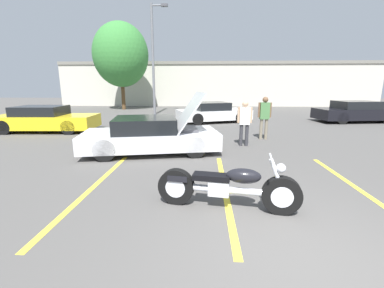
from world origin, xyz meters
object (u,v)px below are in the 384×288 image
Objects in this scene: motorcycle at (227,187)px; parked_car_left_row at (45,119)px; show_car_hood_open at (151,135)px; light_pole at (154,56)px; parked_car_right_row at (357,112)px; parked_car_mid_row at (213,113)px; tree_background at (121,55)px; spectator_by_show_car at (265,114)px; spectator_near_motorcycle at (245,120)px.

motorcycle is 0.53× the size of parked_car_left_row.
light_pole is at bearing 89.09° from show_car_hood_open.
show_car_hood_open reaches higher than parked_car_right_row.
light_pole is at bearing 59.59° from parked_car_left_row.
parked_car_right_row reaches higher than motorcycle.
show_car_hood_open is at bearing -127.52° from parked_car_mid_row.
tree_background is at bearing 121.90° from motorcycle.
tree_background is at bearing 127.62° from spectator_by_show_car.
parked_car_mid_row is at bearing 99.03° from motorcycle.
parked_car_mid_row is at bearing -43.23° from light_pole.
spectator_near_motorcycle is at bearing 7.59° from show_car_hood_open.
parked_car_mid_row is at bearing 175.39° from parked_car_right_row.
parked_car_left_row is 8.66m from parked_car_mid_row.
tree_background is 1.46× the size of parked_car_right_row.
spectator_by_show_car is at bearing -88.99° from parked_car_mid_row.
spectator_by_show_car is (9.50, -12.32, -3.59)m from tree_background.
light_pole is 13.47m from parked_car_right_row.
spectator_by_show_car is at bearing -10.57° from parked_car_left_row.
light_pole reaches higher than motorcycle.
tree_background reaches higher than spectator_by_show_car.
light_pole is 3.04× the size of motorcycle.
spectator_by_show_car reaches higher than motorcycle.
parked_car_left_row is 16.83m from parked_car_right_row.
parked_car_mid_row is (7.93, 3.48, -0.01)m from parked_car_left_row.
tree_background is 2.93× the size of motorcycle.
motorcycle is 0.55× the size of parked_car_mid_row.
parked_car_right_row is at bearing 10.68° from parked_car_left_row.
motorcycle is at bearing -71.98° from show_car_hood_open.
spectator_near_motorcycle reaches higher than parked_car_mid_row.
light_pole is 1.67× the size of parked_car_mid_row.
parked_car_mid_row is 6.06m from spectator_near_motorcycle.
light_pole is 11.50m from spectator_near_motorcycle.
parked_car_mid_row is (4.10, -3.86, -3.59)m from light_pole.
light_pole reaches higher than parked_car_mid_row.
spectator_near_motorcycle is at bearing -129.06° from spectator_by_show_car.
spectator_near_motorcycle is at bearing 87.76° from motorcycle.
show_car_hood_open is at bearing -34.48° from parked_car_left_row.
light_pole is at bearing -46.03° from tree_background.
show_car_hood_open is at bearing -151.41° from spectator_by_show_car.
light_pole reaches higher than spectator_near_motorcycle.
parked_car_right_row is at bearing 38.71° from spectator_by_show_car.
spectator_by_show_car reaches higher than parked_car_right_row.
show_car_hood_open reaches higher than parked_car_mid_row.
light_pole is 1.62× the size of parked_car_left_row.
parked_car_right_row reaches higher than parked_car_mid_row.
spectator_by_show_car is at bearing 81.47° from motorcycle.
parked_car_mid_row is 2.84× the size of spectator_near_motorcycle.
light_pole is 15.66m from motorcycle.
parked_car_right_row is at bearing -23.72° from tree_background.
motorcycle is 4.34m from show_car_hood_open.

